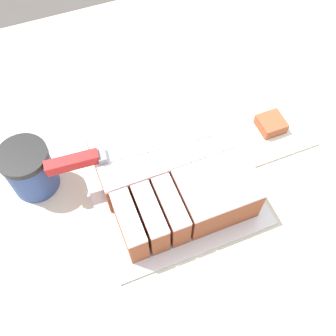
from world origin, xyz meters
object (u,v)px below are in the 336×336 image
at_px(cake_board, 168,180).
at_px(cake, 169,166).
at_px(knife, 99,156).
at_px(brownie, 271,124).
at_px(coffee_cup, 30,169).

distance_m(cake_board, cake, 0.05).
xyz_separation_m(cake_board, knife, (-0.12, 0.04, 0.10)).
bearing_deg(cake, cake_board, -132.66).
height_order(cake, knife, knife).
height_order(cake, brownie, cake).
bearing_deg(coffee_cup, brownie, -6.04).
relative_size(cake_board, coffee_cup, 3.11).
distance_m(cake_board, coffee_cup, 0.27).
bearing_deg(coffee_cup, cake_board, -20.21).
relative_size(cake, brownie, 5.17).
distance_m(coffee_cup, brownie, 0.52).
bearing_deg(knife, cake, -13.15).
xyz_separation_m(cake, brownie, (0.26, 0.04, -0.03)).
relative_size(knife, brownie, 6.08).
relative_size(cake_board, knife, 1.01).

